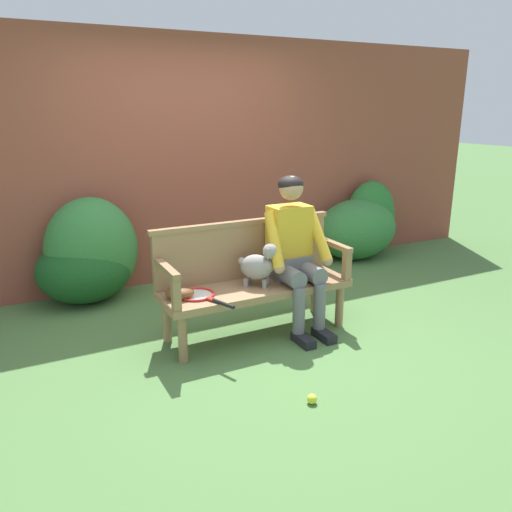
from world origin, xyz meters
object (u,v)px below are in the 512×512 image
object	(u,v)px
dog_on_bench	(260,264)
tennis_ball	(312,399)
tennis_racket	(198,295)
garden_bench	(256,292)
person_seated	(294,248)
baseball_glove	(179,293)

from	to	relation	value
dog_on_bench	tennis_ball	distance (m)	1.24
tennis_ball	tennis_racket	bearing A→B (deg)	108.25
garden_bench	person_seated	distance (m)	0.48
person_seated	tennis_ball	size ratio (longest dim) A/B	19.72
dog_on_bench	baseball_glove	bearing A→B (deg)	177.69
tennis_racket	baseball_glove	world-z (taller)	baseball_glove
tennis_ball	dog_on_bench	bearing A→B (deg)	80.41
baseball_glove	tennis_ball	xyz separation A→B (m)	(0.50, -1.10, -0.44)
baseball_glove	tennis_ball	bearing A→B (deg)	-43.57
person_seated	baseball_glove	size ratio (longest dim) A/B	5.92
garden_bench	person_seated	xyz separation A→B (m)	(0.35, -0.01, 0.33)
person_seated	tennis_racket	world-z (taller)	person_seated
garden_bench	tennis_ball	xyz separation A→B (m)	(-0.16, -1.10, -0.34)
person_seated	dog_on_bench	world-z (taller)	person_seated
person_seated	garden_bench	bearing A→B (deg)	177.87
baseball_glove	dog_on_bench	bearing A→B (deg)	19.76
garden_bench	tennis_ball	distance (m)	1.16
garden_bench	baseball_glove	distance (m)	0.66
person_seated	tennis_racket	bearing A→B (deg)	-179.39
tennis_racket	tennis_ball	distance (m)	1.21
tennis_ball	baseball_glove	bearing A→B (deg)	114.35
dog_on_bench	baseball_glove	world-z (taller)	dog_on_bench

